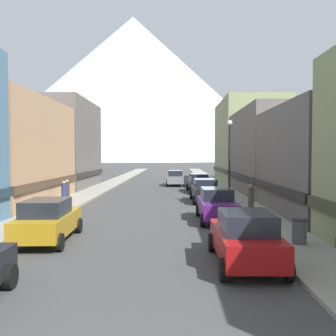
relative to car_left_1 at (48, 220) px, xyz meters
name	(u,v)px	position (x,y,z in m)	size (l,w,h in m)	color
sidewalk_left	(102,187)	(-2.45, 24.23, -0.82)	(2.50, 100.00, 0.15)	gray
sidewalk_right	(219,188)	(10.05, 24.23, -0.82)	(2.50, 100.00, 0.15)	gray
storefront_left_3	(49,146)	(-8.16, 24.27, 3.59)	(9.21, 11.52, 9.31)	#66605B
storefront_right_2	(290,153)	(15.91, 19.01, 2.83)	(9.52, 13.46, 7.74)	#66605B
storefront_right_3	(249,143)	(15.01, 33.17, 4.19)	(7.72, 13.92, 10.53)	#8C9966
car_left_1	(48,220)	(0.00, 0.00, 0.00)	(2.23, 4.47, 1.78)	#B28419
car_right_0	(245,238)	(7.60, -3.14, 0.00)	(2.07, 4.41, 1.78)	#9E1111
car_right_1	(217,205)	(7.60, 4.89, 0.00)	(2.08, 4.41, 1.78)	#591E72
car_right_2	(205,190)	(7.60, 12.81, 0.00)	(2.14, 4.44, 1.78)	black
car_right_3	(198,183)	(7.60, 20.28, 0.00)	(2.24, 4.48, 1.78)	black
car_driving_0	(175,178)	(5.40, 27.51, 0.00)	(2.06, 4.40, 1.78)	slate
trash_bin_right	(299,231)	(10.15, -0.80, -0.26)	(0.59, 0.59, 0.98)	#4C5156
potted_plant_0	(26,208)	(-3.20, 5.74, -0.32)	(0.56, 0.56, 0.89)	#4C4C51
pedestrian_0	(251,198)	(10.05, 7.86, 0.02)	(0.36, 0.36, 1.66)	brown
pedestrian_1	(64,193)	(-2.45, 10.48, 0.00)	(0.36, 0.36, 1.63)	navy
pedestrian_2	(67,192)	(-2.45, 11.22, 0.02)	(0.36, 0.36, 1.66)	#333338
streetlamp_right	(230,149)	(9.15, 10.79, 3.09)	(0.36, 0.36, 5.86)	black
mountain_backdrop	(133,89)	(-24.05, 249.23, 49.46)	(214.67, 214.67, 100.72)	silver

